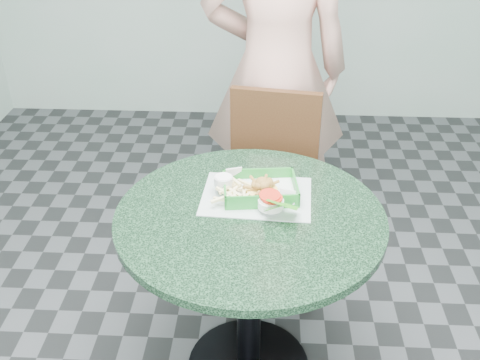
{
  "coord_description": "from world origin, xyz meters",
  "views": [
    {
      "loc": [
        0.05,
        -1.57,
        1.86
      ],
      "look_at": [
        -0.04,
        0.1,
        0.84
      ],
      "focal_mm": 42.0,
      "sensor_mm": 36.0,
      "label": 1
    }
  ],
  "objects_px": {
    "cafe_table": "(250,257)",
    "crab_sandwich": "(261,191)",
    "diner_person": "(278,20)",
    "sauce_ramekin": "(224,183)",
    "food_basket": "(260,196)",
    "dining_chair": "(274,180)"
  },
  "relations": [
    {
      "from": "dining_chair",
      "to": "diner_person",
      "type": "xyz_separation_m",
      "value": [
        -0.0,
        0.31,
        0.64
      ]
    },
    {
      "from": "diner_person",
      "to": "food_basket",
      "type": "relative_size",
      "value": 9.07
    },
    {
      "from": "cafe_table",
      "to": "diner_person",
      "type": "height_order",
      "value": "diner_person"
    },
    {
      "from": "cafe_table",
      "to": "crab_sandwich",
      "type": "xyz_separation_m",
      "value": [
        0.04,
        0.1,
        0.22
      ]
    },
    {
      "from": "sauce_ramekin",
      "to": "cafe_table",
      "type": "bearing_deg",
      "value": -54.6
    },
    {
      "from": "food_basket",
      "to": "cafe_table",
      "type": "bearing_deg",
      "value": -104.99
    },
    {
      "from": "dining_chair",
      "to": "sauce_ramekin",
      "type": "bearing_deg",
      "value": -102.58
    },
    {
      "from": "cafe_table",
      "to": "sauce_ramekin",
      "type": "xyz_separation_m",
      "value": [
        -0.1,
        0.14,
        0.22
      ]
    },
    {
      "from": "diner_person",
      "to": "food_basket",
      "type": "bearing_deg",
      "value": 83.91
    },
    {
      "from": "cafe_table",
      "to": "sauce_ramekin",
      "type": "distance_m",
      "value": 0.28
    },
    {
      "from": "cafe_table",
      "to": "diner_person",
      "type": "bearing_deg",
      "value": 84.71
    },
    {
      "from": "cafe_table",
      "to": "diner_person",
      "type": "xyz_separation_m",
      "value": [
        0.09,
        0.92,
        0.6
      ]
    },
    {
      "from": "crab_sandwich",
      "to": "cafe_table",
      "type": "bearing_deg",
      "value": -110.45
    },
    {
      "from": "diner_person",
      "to": "food_basket",
      "type": "xyz_separation_m",
      "value": [
        -0.05,
        -0.8,
        -0.41
      ]
    },
    {
      "from": "food_basket",
      "to": "crab_sandwich",
      "type": "height_order",
      "value": "crab_sandwich"
    },
    {
      "from": "dining_chair",
      "to": "crab_sandwich",
      "type": "xyz_separation_m",
      "value": [
        -0.05,
        -0.51,
        0.27
      ]
    },
    {
      "from": "cafe_table",
      "to": "sauce_ramekin",
      "type": "bearing_deg",
      "value": 125.4
    },
    {
      "from": "crab_sandwich",
      "to": "sauce_ramekin",
      "type": "relative_size",
      "value": 1.68
    },
    {
      "from": "diner_person",
      "to": "cafe_table",
      "type": "bearing_deg",
      "value": 82.47
    },
    {
      "from": "diner_person",
      "to": "sauce_ramekin",
      "type": "xyz_separation_m",
      "value": [
        -0.18,
        -0.78,
        -0.37
      ]
    },
    {
      "from": "cafe_table",
      "to": "crab_sandwich",
      "type": "distance_m",
      "value": 0.24
    },
    {
      "from": "dining_chair",
      "to": "diner_person",
      "type": "distance_m",
      "value": 0.72
    }
  ]
}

